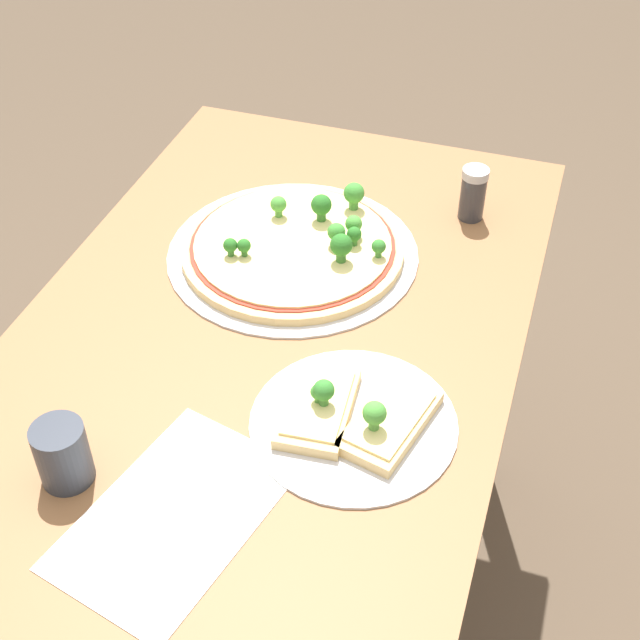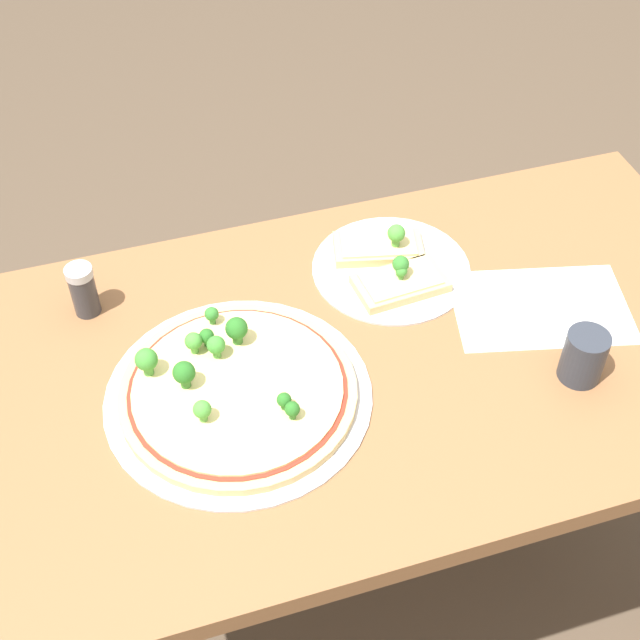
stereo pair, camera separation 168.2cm
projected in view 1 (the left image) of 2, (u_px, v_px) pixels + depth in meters
ground_plane at (274, 638)px, 1.74m from camera, size 8.00×8.00×0.00m
dining_table at (259, 410)px, 1.30m from camera, size 1.24×0.70×0.77m
pizza_tray_whole at (295, 247)px, 1.38m from camera, size 0.39×0.39×0.07m
pizza_tray_slice at (353, 416)px, 1.12m from camera, size 0.26×0.26×0.07m
drinking_cup at (63, 454)px, 1.04m from camera, size 0.06×0.06×0.08m
condiment_shaker at (473, 193)px, 1.43m from camera, size 0.04×0.04×0.09m
paper_menu at (175, 515)px, 1.02m from camera, size 0.31×0.24×0.00m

